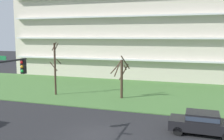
{
  "coord_description": "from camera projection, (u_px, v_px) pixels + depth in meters",
  "views": [
    {
      "loc": [
        6.14,
        -15.41,
        6.77
      ],
      "look_at": [
        -0.67,
        6.0,
        3.74
      ],
      "focal_mm": 40.62,
      "sensor_mm": 36.0,
      "label": 1
    }
  ],
  "objects": [
    {
      "name": "sedan_black_near_left",
      "position": [
        202.0,
        122.0,
        17.45
      ],
      "size": [
        4.45,
        1.93,
        1.57
      ],
      "rotation": [
        0.0,
        0.0,
        3.11
      ],
      "color": "black",
      "rests_on": "ground"
    },
    {
      "name": "tree_left",
      "position": [
        121.0,
        76.0,
        27.25
      ],
      "size": [
        2.1,
        2.09,
        4.76
      ],
      "color": "#423023",
      "rests_on": "ground"
    },
    {
      "name": "ground",
      "position": [
        95.0,
        136.0,
        17.3
      ],
      "size": [
        160.0,
        160.0,
        0.0
      ],
      "primitive_type": "plane",
      "color": "#232326"
    },
    {
      "name": "tree_far_left",
      "position": [
        55.0,
        68.0,
        28.74
      ],
      "size": [
        0.96,
        1.07,
        6.11
      ],
      "color": "#423023",
      "rests_on": "ground"
    },
    {
      "name": "grass_lawn_strip",
      "position": [
        137.0,
        92.0,
        30.51
      ],
      "size": [
        80.0,
        16.0,
        0.08
      ],
      "primitive_type": "cube",
      "color": "#477238",
      "rests_on": "ground"
    },
    {
      "name": "apartment_building",
      "position": [
        155.0,
        18.0,
        41.89
      ],
      "size": [
        47.17,
        11.77,
        19.36
      ],
      "color": "beige",
      "rests_on": "ground"
    }
  ]
}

